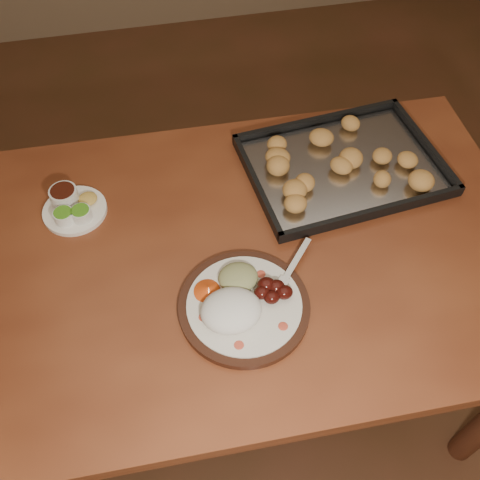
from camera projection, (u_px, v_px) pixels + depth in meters
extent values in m
plane|color=brown|center=(283.00, 300.00, 2.06)|extent=(4.00, 4.00, 0.00)
cube|color=brown|center=(226.00, 256.00, 1.29)|extent=(1.52, 0.93, 0.04)
cylinder|color=#512818|center=(3.00, 260.00, 1.74)|extent=(0.07, 0.07, 0.71)
cylinder|color=#512818|center=(400.00, 202.00, 1.89)|extent=(0.07, 0.07, 0.71)
cylinder|color=black|center=(244.00, 307.00, 1.17)|extent=(0.29, 0.29, 0.02)
cylinder|color=silver|center=(244.00, 304.00, 1.16)|extent=(0.25, 0.25, 0.01)
ellipsoid|color=#C3432E|center=(239.00, 345.00, 1.10)|extent=(0.02, 0.02, 0.00)
ellipsoid|color=#C3432E|center=(283.00, 326.00, 1.13)|extent=(0.02, 0.02, 0.00)
ellipsoid|color=#C3432E|center=(261.00, 274.00, 1.21)|extent=(0.02, 0.02, 0.00)
ellipsoid|color=#C3432E|center=(203.00, 317.00, 1.14)|extent=(0.02, 0.02, 0.00)
ellipsoid|color=white|center=(231.00, 310.00, 1.13)|extent=(0.17, 0.16, 0.06)
ellipsoid|color=#480D0A|center=(272.00, 297.00, 1.15)|extent=(0.04, 0.03, 0.03)
ellipsoid|color=#480D0A|center=(276.00, 287.00, 1.17)|extent=(0.04, 0.03, 0.03)
ellipsoid|color=#480D0A|center=(266.00, 285.00, 1.17)|extent=(0.04, 0.03, 0.03)
ellipsoid|color=#480D0A|center=(284.00, 292.00, 1.16)|extent=(0.04, 0.03, 0.03)
ellipsoid|color=#480D0A|center=(262.00, 292.00, 1.16)|extent=(0.04, 0.03, 0.03)
ellipsoid|color=tan|center=(238.00, 277.00, 1.19)|extent=(0.11, 0.11, 0.04)
cone|color=#D44513|center=(208.00, 289.00, 1.17)|extent=(0.09, 0.09, 0.03)
cube|color=silver|center=(296.00, 260.00, 1.23)|extent=(0.10, 0.11, 0.00)
cube|color=silver|center=(282.00, 284.00, 1.19)|extent=(0.04, 0.04, 0.00)
cylinder|color=silver|center=(281.00, 294.00, 1.17)|extent=(0.02, 0.03, 0.00)
cylinder|color=silver|center=(278.00, 293.00, 1.17)|extent=(0.02, 0.03, 0.00)
cylinder|color=silver|center=(276.00, 291.00, 1.17)|extent=(0.02, 0.03, 0.00)
cylinder|color=silver|center=(273.00, 290.00, 1.18)|extent=(0.02, 0.03, 0.00)
cylinder|color=white|center=(75.00, 211.00, 1.34)|extent=(0.16, 0.16, 0.01)
cylinder|color=white|center=(64.00, 216.00, 1.30)|extent=(0.05, 0.05, 0.03)
cylinder|color=#468D1C|center=(63.00, 212.00, 1.29)|extent=(0.04, 0.04, 0.00)
cylinder|color=white|center=(82.00, 214.00, 1.31)|extent=(0.05, 0.05, 0.03)
cylinder|color=#468D1C|center=(80.00, 210.00, 1.29)|extent=(0.04, 0.04, 0.00)
cylinder|color=silver|center=(64.00, 196.00, 1.33)|extent=(0.07, 0.07, 0.04)
cylinder|color=#331009|center=(62.00, 191.00, 1.32)|extent=(0.06, 0.06, 0.00)
ellipsoid|color=gold|center=(88.00, 199.00, 1.34)|extent=(0.05, 0.05, 0.02)
cube|color=black|center=(342.00, 168.00, 1.43)|extent=(0.54, 0.42, 0.01)
cube|color=black|center=(317.00, 121.00, 1.52)|extent=(0.50, 0.07, 0.02)
cube|color=black|center=(374.00, 212.00, 1.32)|extent=(0.50, 0.07, 0.02)
cube|color=black|center=(425.00, 144.00, 1.46)|extent=(0.05, 0.37, 0.02)
cube|color=black|center=(256.00, 184.00, 1.37)|extent=(0.05, 0.37, 0.02)
cube|color=silver|center=(343.00, 166.00, 1.43)|extent=(0.50, 0.38, 0.00)
ellipsoid|color=#BE8B42|center=(366.00, 155.00, 1.42)|extent=(0.06, 0.05, 0.04)
ellipsoid|color=#BE8B42|center=(379.00, 142.00, 1.45)|extent=(0.07, 0.07, 0.04)
ellipsoid|color=#BE8B42|center=(349.00, 134.00, 1.47)|extent=(0.08, 0.08, 0.04)
ellipsoid|color=#BE8B42|center=(347.00, 142.00, 1.45)|extent=(0.06, 0.07, 0.04)
ellipsoid|color=#BE8B42|center=(322.00, 139.00, 1.46)|extent=(0.06, 0.07, 0.04)
ellipsoid|color=#BE8B42|center=(325.00, 154.00, 1.42)|extent=(0.08, 0.08, 0.04)
ellipsoid|color=#BE8B42|center=(297.00, 161.00, 1.41)|extent=(0.07, 0.07, 0.04)
ellipsoid|color=#BE8B42|center=(314.00, 167.00, 1.39)|extent=(0.06, 0.05, 0.04)
ellipsoid|color=#BE8B42|center=(298.00, 179.00, 1.37)|extent=(0.07, 0.07, 0.04)
ellipsoid|color=#BE8B42|center=(332.00, 186.00, 1.35)|extent=(0.08, 0.08, 0.04)
ellipsoid|color=#BE8B42|center=(346.00, 173.00, 1.38)|extent=(0.06, 0.07, 0.04)
ellipsoid|color=#BE8B42|center=(367.00, 178.00, 1.37)|extent=(0.06, 0.07, 0.04)
ellipsoid|color=#BE8B42|center=(378.00, 178.00, 1.37)|extent=(0.08, 0.08, 0.04)
ellipsoid|color=#BE8B42|center=(397.00, 155.00, 1.42)|extent=(0.07, 0.07, 0.04)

